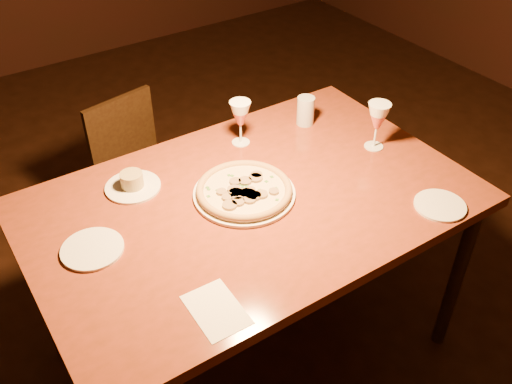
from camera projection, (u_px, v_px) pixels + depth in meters
floor at (280, 379)px, 2.40m from camera, size 7.00×7.00×0.00m
dining_table at (251, 214)px, 2.06m from camera, size 1.57×1.02×0.83m
chair_far at (139, 166)px, 2.85m from camera, size 0.44×0.44×0.78m
pizza_plate at (244, 190)px, 2.02m from camera, size 0.36×0.36×0.04m
ramekin_saucer at (132, 183)px, 2.05m from camera, size 0.20×0.20×0.06m
wine_glass_far at (240, 123)px, 2.24m from camera, size 0.08×0.08×0.19m
wine_glass_right at (377, 126)px, 2.22m from camera, size 0.09×0.09×0.20m
water_tumbler at (306, 111)px, 2.38m from camera, size 0.07×0.07×0.12m
side_plate_left at (92, 249)px, 1.81m from camera, size 0.20×0.20×0.01m
side_plate_near at (440, 205)px, 1.98m from camera, size 0.18×0.18×0.01m
menu_card at (216, 310)px, 1.62m from camera, size 0.14×0.20×0.00m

